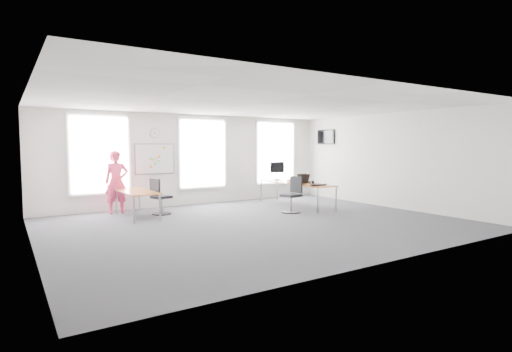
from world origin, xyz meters
TOP-DOWN VIEW (x-y plane):
  - floor at (0.00, 0.00)m, footprint 10.00×10.00m
  - ceiling at (0.00, 0.00)m, footprint 10.00×10.00m
  - wall_back at (0.00, 4.00)m, footprint 10.00×0.00m
  - wall_front at (0.00, -4.00)m, footprint 10.00×0.00m
  - wall_left at (-5.00, 0.00)m, footprint 0.00×10.00m
  - wall_right at (5.00, 0.00)m, footprint 0.00×10.00m
  - window_left at (-3.00, 3.97)m, footprint 1.60×0.06m
  - window_mid at (0.30, 3.97)m, footprint 1.60×0.06m
  - window_right at (3.30, 3.97)m, footprint 1.60×0.06m
  - desk_right at (2.67, 1.93)m, footprint 0.84×3.15m
  - desk_left at (-2.33, 2.61)m, footprint 0.79×1.98m
  - chair_right at (1.75, 0.90)m, footprint 0.56×0.56m
  - chair_left at (-1.67, 2.64)m, footprint 0.58×0.58m
  - person at (-2.64, 3.54)m, footprint 0.71×0.50m
  - whiteboard at (-1.35, 3.97)m, footprint 1.20×0.03m
  - wall_clock at (-1.35, 3.97)m, footprint 0.30×0.04m
  - tv at (4.95, 3.00)m, footprint 0.06×0.90m
  - keyboard at (2.60, 0.75)m, footprint 0.51×0.28m
  - mouse at (2.89, 0.75)m, footprint 0.08×0.12m
  - lens_cap at (2.82, 1.06)m, footprint 0.08×0.08m
  - headphones at (2.76, 1.25)m, footprint 0.18×0.09m
  - laptop_sleeve at (2.67, 1.53)m, footprint 0.38×0.22m
  - paper_stack at (2.59, 1.97)m, footprint 0.35×0.28m
  - monitor at (2.71, 3.02)m, footprint 0.58×0.23m

SIDE VIEW (x-z plane):
  - floor at x=0.00m, z-range 0.00..0.00m
  - chair_left at x=-1.67m, z-range -0.06..0.97m
  - chair_right at x=1.75m, z-range -0.07..0.99m
  - desk_left at x=-2.33m, z-range 0.30..1.02m
  - desk_right at x=2.67m, z-range 0.33..1.10m
  - lens_cap at x=2.82m, z-range 0.77..0.77m
  - keyboard at x=2.60m, z-range 0.77..0.79m
  - mouse at x=2.89m, z-range 0.77..0.81m
  - headphones at x=2.76m, z-range 0.76..0.86m
  - paper_stack at x=2.59m, z-range 0.77..0.87m
  - person at x=-2.64m, z-range 0.00..1.83m
  - laptop_sleeve at x=2.67m, z-range 0.76..1.07m
  - monitor at x=2.71m, z-range 0.83..1.47m
  - wall_back at x=0.00m, z-range -3.50..6.50m
  - wall_front at x=0.00m, z-range -3.50..6.50m
  - wall_left at x=-5.00m, z-range -3.50..6.50m
  - wall_right at x=5.00m, z-range -3.50..6.50m
  - whiteboard at x=-1.35m, z-range 1.10..2.00m
  - window_left at x=-3.00m, z-range 0.60..2.80m
  - window_mid at x=0.30m, z-range 0.60..2.80m
  - window_right at x=3.30m, z-range 0.60..2.80m
  - tv at x=4.95m, z-range 2.02..2.57m
  - wall_clock at x=-1.35m, z-range 2.20..2.50m
  - ceiling at x=0.00m, z-range 3.00..3.00m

